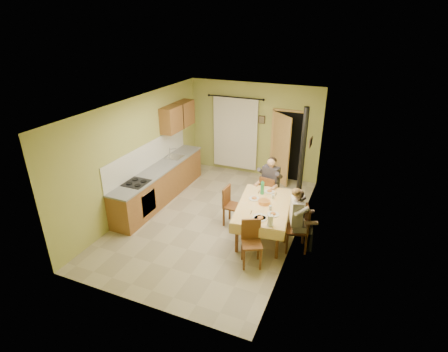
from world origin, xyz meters
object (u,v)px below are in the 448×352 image
at_px(stove_flue, 299,184).
at_px(chair_far, 269,200).
at_px(chair_left, 233,213).
at_px(chair_near, 251,252).
at_px(man_far, 270,179).
at_px(man_right, 298,213).
at_px(dining_table, 263,220).
at_px(chair_right, 296,237).

bearing_deg(stove_flue, chair_far, 157.03).
bearing_deg(chair_left, chair_near, 38.50).
height_order(man_far, man_right, same).
bearing_deg(dining_table, chair_near, -92.66).
height_order(chair_right, man_right, man_right).
bearing_deg(man_far, stove_flue, -13.87).
bearing_deg(dining_table, man_far, 91.15).
bearing_deg(chair_near, dining_table, -110.38).
xyz_separation_m(dining_table, chair_near, (0.10, -1.10, -0.09)).
bearing_deg(dining_table, chair_far, 91.37).
height_order(chair_far, chair_near, chair_far).
bearing_deg(man_far, chair_far, -90.00).
relative_size(man_far, stove_flue, 0.50).
relative_size(chair_left, stove_flue, 0.34).
height_order(dining_table, chair_right, chair_right).
xyz_separation_m(chair_near, chair_right, (0.71, 0.84, 0.00)).
xyz_separation_m(chair_left, stove_flue, (1.38, 0.63, 0.74)).
bearing_deg(chair_right, man_right, 90.00).
height_order(chair_left, stove_flue, stove_flue).
bearing_deg(chair_near, chair_far, -108.36).
bearing_deg(stove_flue, chair_right, -78.50).
distance_m(chair_near, chair_left, 1.52).
bearing_deg(stove_flue, chair_near, -105.09).
bearing_deg(chair_near, man_right, -155.12).
relative_size(dining_table, chair_near, 2.11).
relative_size(dining_table, chair_right, 1.97).
xyz_separation_m(dining_table, man_right, (0.79, -0.26, 0.50)).
height_order(chair_left, man_right, man_right).
xyz_separation_m(dining_table, chair_right, (0.81, -0.25, -0.09)).
distance_m(chair_far, chair_right, 1.67).
xyz_separation_m(chair_left, man_far, (0.61, 0.97, 0.59)).
relative_size(chair_left, man_far, 0.68).
relative_size(dining_table, man_right, 1.42).
distance_m(chair_near, man_right, 1.24).
height_order(chair_right, stove_flue, stove_flue).
distance_m(dining_table, man_far, 1.23).
height_order(chair_near, stove_flue, stove_flue).
bearing_deg(stove_flue, man_far, 156.16).
relative_size(chair_left, man_right, 0.68).
xyz_separation_m(chair_far, man_right, (0.97, -1.35, 0.59)).
bearing_deg(man_far, chair_near, -72.99).
xyz_separation_m(chair_near, stove_flue, (0.50, 1.86, 0.74)).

